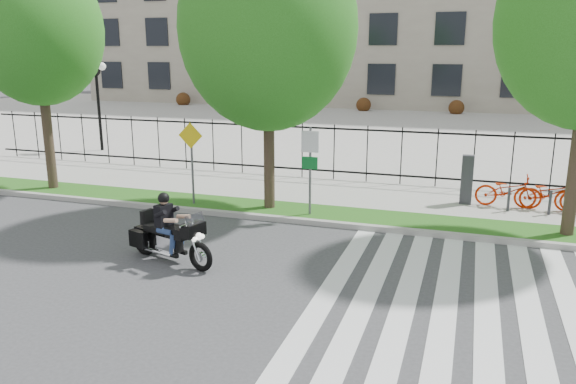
% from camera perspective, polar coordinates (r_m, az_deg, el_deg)
% --- Properties ---
extents(ground, '(120.00, 120.00, 0.00)m').
position_cam_1_polar(ground, '(12.22, -5.85, -8.54)').
color(ground, '#38383A').
rests_on(ground, ground).
extents(curb, '(60.00, 0.20, 0.15)m').
position_cam_1_polar(curb, '(15.79, 0.21, -2.86)').
color(curb, '#999790').
rests_on(curb, ground).
extents(grass_verge, '(60.00, 1.50, 0.15)m').
position_cam_1_polar(grass_verge, '(16.57, 1.12, -2.04)').
color(grass_verge, '#1B5B16').
rests_on(grass_verge, ground).
extents(sidewalk, '(60.00, 3.50, 0.15)m').
position_cam_1_polar(sidewalk, '(18.89, 3.37, -0.03)').
color(sidewalk, gray).
rests_on(sidewalk, ground).
extents(plaza, '(80.00, 34.00, 0.10)m').
position_cam_1_polar(plaza, '(35.87, 10.71, 6.48)').
color(plaza, gray).
rests_on(plaza, ground).
extents(crosswalk_stripes, '(5.70, 8.00, 0.01)m').
position_cam_1_polar(crosswalk_stripes, '(11.28, 17.62, -11.14)').
color(crosswalk_stripes, silver).
rests_on(crosswalk_stripes, ground).
extents(iron_fence, '(30.00, 0.06, 2.00)m').
position_cam_1_polar(iron_fence, '(20.32, 4.70, 4.06)').
color(iron_fence, black).
rests_on(iron_fence, sidewalk).
extents(lamp_post_left, '(1.06, 0.70, 4.25)m').
position_cam_1_polar(lamp_post_left, '(27.86, -18.85, 10.36)').
color(lamp_post_left, black).
rests_on(lamp_post_left, ground).
extents(street_tree_0, '(4.17, 4.17, 7.58)m').
position_cam_1_polar(street_tree_0, '(20.35, -24.13, 14.71)').
color(street_tree_0, '#31221B').
rests_on(street_tree_0, grass_verge).
extents(street_tree_1, '(5.00, 5.00, 8.04)m').
position_cam_1_polar(street_tree_1, '(16.22, -2.04, 16.32)').
color(street_tree_1, '#31221B').
rests_on(street_tree_1, grass_verge).
extents(sign_pole_regulatory, '(0.50, 0.09, 2.50)m').
position_cam_1_polar(sign_pole_regulatory, '(15.71, 2.25, 3.30)').
color(sign_pole_regulatory, '#59595B').
rests_on(sign_pole_regulatory, grass_verge).
extents(sign_pole_warning, '(0.78, 0.09, 2.49)m').
position_cam_1_polar(sign_pole_warning, '(17.10, -9.78, 4.00)').
color(sign_pole_warning, '#59595B').
rests_on(sign_pole_warning, grass_verge).
extents(motorcycle_rider, '(2.45, 1.16, 1.95)m').
position_cam_1_polar(motorcycle_rider, '(13.01, -11.91, -4.29)').
color(motorcycle_rider, black).
rests_on(motorcycle_rider, ground).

